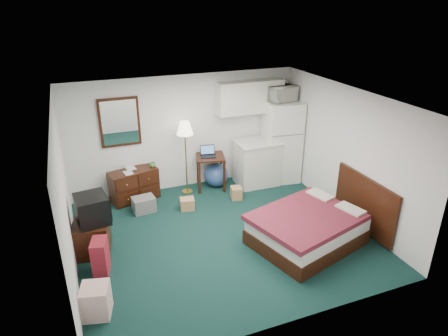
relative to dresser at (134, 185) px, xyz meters
name	(u,v)px	position (x,y,z in m)	size (l,w,h in m)	color
floor	(222,236)	(1.22, -1.98, -0.33)	(5.00, 4.50, 0.01)	black
ceiling	(222,100)	(1.22, -1.98, 2.17)	(5.00, 4.50, 0.01)	white
walls	(222,173)	(1.22, -1.98, 0.92)	(5.01, 4.51, 2.50)	white
mirror	(120,122)	(-0.13, 0.24, 1.32)	(0.80, 0.06, 1.00)	white
upper_cabinets	(250,97)	(2.67, 0.10, 1.62)	(1.50, 0.35, 0.70)	silver
headboard	(365,203)	(3.68, -2.72, 0.22)	(0.06, 1.56, 1.00)	black
dresser	(134,185)	(0.00, 0.00, 0.00)	(0.98, 0.44, 0.67)	black
floor_lamp	(186,158)	(1.13, -0.07, 0.47)	(0.35, 0.35, 1.61)	gold
desk	(211,172)	(1.69, -0.05, 0.05)	(0.60, 0.60, 0.76)	black
exercise_ball	(216,175)	(1.83, -0.02, -0.06)	(0.54, 0.54, 0.54)	#2D4C86
kitchen_counter	(257,163)	(2.73, -0.22, 0.16)	(0.90, 0.68, 0.98)	silver
fridge	(281,141)	(3.35, -0.19, 0.59)	(0.76, 0.76, 1.86)	white
bed	(307,229)	(2.50, -2.72, -0.05)	(1.76, 1.37, 0.56)	maroon
tv_stand	(92,237)	(-0.98, -1.62, -0.05)	(0.57, 0.62, 0.57)	black
suitcase	(100,257)	(-0.90, -2.25, -0.04)	(0.22, 0.36, 0.58)	maroon
retail_box	(96,301)	(-1.06, -3.15, -0.10)	(0.37, 0.37, 0.46)	silver
file_bin	(144,204)	(0.08, -0.57, -0.18)	(0.43, 0.32, 0.30)	slate
cardboard_box_a	(187,204)	(0.91, -0.81, -0.22)	(0.28, 0.24, 0.24)	tan
cardboard_box_b	(236,193)	(2.02, -0.74, -0.21)	(0.22, 0.25, 0.25)	tan
laptop	(208,152)	(1.63, -0.07, 0.54)	(0.32, 0.26, 0.22)	black
crt_tv	(92,209)	(-0.91, -1.61, 0.47)	(0.51, 0.55, 0.47)	black
microwave	(282,92)	(3.32, -0.16, 1.72)	(0.59, 0.33, 0.40)	white
book_a	(124,169)	(-0.19, -0.12, 0.45)	(0.17, 0.02, 0.23)	tan
book_b	(126,164)	(-0.11, 0.09, 0.46)	(0.18, 0.02, 0.25)	tan
mug	(153,164)	(0.43, 0.04, 0.39)	(0.12, 0.10, 0.12)	#57A048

